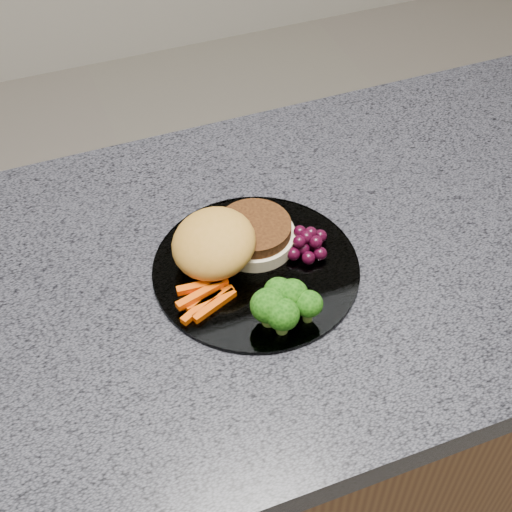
{
  "coord_description": "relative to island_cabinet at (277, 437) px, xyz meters",
  "views": [
    {
      "loc": [
        -0.25,
        -0.56,
        1.57
      ],
      "look_at": [
        -0.04,
        -0.01,
        0.93
      ],
      "focal_mm": 50.0,
      "sensor_mm": 36.0,
      "label": 1
    }
  ],
  "objects": [
    {
      "name": "broccoli",
      "position": [
        -0.04,
        -0.1,
        0.51
      ],
      "size": [
        0.08,
        0.07,
        0.05
      ],
      "rotation": [
        0.0,
        0.0,
        0.03
      ],
      "color": "olive",
      "rests_on": "plate"
    },
    {
      "name": "grape_bunch",
      "position": [
        0.03,
        -0.0,
        0.49
      ],
      "size": [
        0.06,
        0.06,
        0.03
      ],
      "rotation": [
        0.0,
        0.0,
        -0.12
      ],
      "color": "black",
      "rests_on": "plate"
    },
    {
      "name": "island_cabinet",
      "position": [
        0.0,
        0.0,
        0.0
      ],
      "size": [
        1.2,
        0.6,
        0.86
      ],
      "primitive_type": "cube",
      "color": "brown",
      "rests_on": "ground"
    },
    {
      "name": "carrot_sticks",
      "position": [
        -0.12,
        -0.04,
        0.48
      ],
      "size": [
        0.08,
        0.05,
        0.02
      ],
      "rotation": [
        0.0,
        0.0,
        0.01
      ],
      "color": "#DA4803",
      "rests_on": "plate"
    },
    {
      "name": "countertop",
      "position": [
        0.0,
        0.0,
        0.45
      ],
      "size": [
        1.2,
        0.6,
        0.04
      ],
      "primitive_type": "cube",
      "color": "#43434C",
      "rests_on": "island_cabinet"
    },
    {
      "name": "burger",
      "position": [
        -0.07,
        0.02,
        0.5
      ],
      "size": [
        0.2,
        0.15,
        0.06
      ],
      "rotation": [
        0.0,
        0.0,
        0.42
      ],
      "color": "beige",
      "rests_on": "plate"
    },
    {
      "name": "plate",
      "position": [
        -0.04,
        -0.01,
        0.47
      ],
      "size": [
        0.26,
        0.26,
        0.01
      ],
      "primitive_type": "cylinder",
      "color": "white",
      "rests_on": "countertop"
    }
  ]
}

